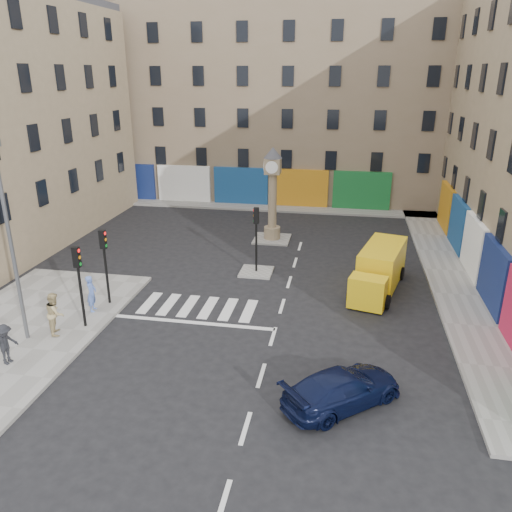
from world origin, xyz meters
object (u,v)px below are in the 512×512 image
(clock_pillar, at_px, (273,188))
(yellow_van, at_px, (379,269))
(traffic_light_left_near, at_px, (79,274))
(traffic_light_left_far, at_px, (105,255))
(lamp_post, at_px, (9,233))
(pedestrian_tan, at_px, (55,313))
(pedestrian_dark, at_px, (5,344))
(traffic_light_island, at_px, (256,229))
(navy_sedan, at_px, (342,388))
(pedestrian_blue, at_px, (92,293))

(clock_pillar, height_order, yellow_van, clock_pillar)
(traffic_light_left_near, height_order, traffic_light_left_far, same)
(lamp_post, height_order, yellow_van, lamp_post)
(traffic_light_left_far, bearing_deg, yellow_van, 18.95)
(traffic_light_left_near, xyz_separation_m, pedestrian_tan, (-0.86, -0.79, -1.53))
(traffic_light_left_near, bearing_deg, traffic_light_left_far, 90.00)
(lamp_post, bearing_deg, pedestrian_tan, 30.29)
(pedestrian_dark, bearing_deg, traffic_light_island, -23.20)
(yellow_van, relative_size, pedestrian_tan, 3.32)
(traffic_light_left_near, bearing_deg, navy_sedan, -16.70)
(yellow_van, bearing_deg, clock_pillar, 148.46)
(traffic_light_left_near, bearing_deg, clock_pillar, 65.45)
(clock_pillar, distance_m, pedestrian_blue, 14.24)
(lamp_post, bearing_deg, traffic_light_left_near, 36.38)
(traffic_light_left_near, bearing_deg, yellow_van, 27.84)
(traffic_light_left_far, relative_size, pedestrian_blue, 2.11)
(traffic_light_left_near, distance_m, pedestrian_blue, 2.20)
(pedestrian_blue, bearing_deg, pedestrian_tan, 156.89)
(lamp_post, xyz_separation_m, navy_sedan, (13.20, -1.99, -4.15))
(pedestrian_blue, height_order, pedestrian_dark, pedestrian_blue)
(traffic_light_island, relative_size, clock_pillar, 0.61)
(traffic_light_island, distance_m, pedestrian_tan, 11.28)
(pedestrian_tan, bearing_deg, pedestrian_dark, 141.06)
(traffic_light_left_near, xyz_separation_m, yellow_van, (12.99, 6.86, -1.54))
(yellow_van, bearing_deg, pedestrian_blue, -143.57)
(navy_sedan, distance_m, yellow_van, 10.40)
(navy_sedan, height_order, pedestrian_blue, pedestrian_blue)
(lamp_post, height_order, pedestrian_blue, lamp_post)
(traffic_light_island, height_order, navy_sedan, traffic_light_island)
(traffic_light_left_near, xyz_separation_m, clock_pillar, (6.30, 13.80, 0.93))
(lamp_post, bearing_deg, traffic_light_island, 48.29)
(traffic_light_left_far, height_order, pedestrian_blue, traffic_light_left_far)
(lamp_post, xyz_separation_m, yellow_van, (14.89, 8.26, -3.72))
(lamp_post, xyz_separation_m, pedestrian_dark, (0.46, -1.91, -3.82))
(traffic_light_left_far, bearing_deg, pedestrian_dark, -104.20)
(clock_pillar, bearing_deg, navy_sedan, -73.77)
(traffic_light_island, bearing_deg, pedestrian_tan, -129.80)
(clock_pillar, distance_m, navy_sedan, 18.13)
(pedestrian_blue, bearing_deg, pedestrian_dark, 156.31)
(traffic_light_island, bearing_deg, navy_sedan, -65.91)
(navy_sedan, distance_m, pedestrian_dark, 12.75)
(yellow_van, xyz_separation_m, pedestrian_tan, (-13.85, -7.65, 0.01))
(traffic_light_island, distance_m, pedestrian_dark, 13.64)
(navy_sedan, bearing_deg, traffic_light_left_near, 32.26)
(yellow_van, bearing_deg, navy_sedan, -84.88)
(clock_pillar, bearing_deg, pedestrian_blue, -118.43)
(clock_pillar, distance_m, pedestrian_tan, 16.43)
(pedestrian_tan, distance_m, pedestrian_dark, 2.59)
(lamp_post, height_order, pedestrian_dark, lamp_post)
(pedestrian_tan, relative_size, pedestrian_dark, 1.14)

